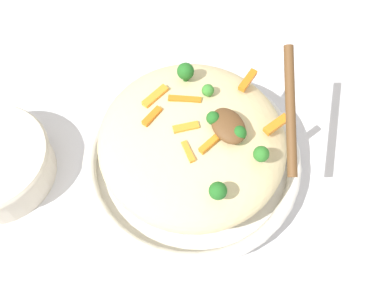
% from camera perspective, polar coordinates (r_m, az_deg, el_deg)
% --- Properties ---
extents(ground_plane, '(2.40, 2.40, 0.00)m').
position_cam_1_polar(ground_plane, '(0.71, 0.00, -2.94)').
color(ground_plane, silver).
extents(serving_bowl, '(0.32, 0.32, 0.04)m').
position_cam_1_polar(serving_bowl, '(0.69, 0.00, -2.07)').
color(serving_bowl, white).
rests_on(serving_bowl, ground_plane).
extents(pasta_mound, '(0.26, 0.26, 0.09)m').
position_cam_1_polar(pasta_mound, '(0.64, 0.00, 0.28)').
color(pasta_mound, beige).
rests_on(pasta_mound, serving_bowl).
extents(carrot_piece_0, '(0.02, 0.03, 0.01)m').
position_cam_1_polar(carrot_piece_0, '(0.61, -4.90, 3.38)').
color(carrot_piece_0, orange).
rests_on(carrot_piece_0, pasta_mound).
extents(carrot_piece_1, '(0.02, 0.04, 0.01)m').
position_cam_1_polar(carrot_piece_1, '(0.58, 2.38, 0.24)').
color(carrot_piece_1, orange).
rests_on(carrot_piece_1, pasta_mound).
extents(carrot_piece_2, '(0.03, 0.04, 0.01)m').
position_cam_1_polar(carrot_piece_2, '(0.65, 6.79, 7.72)').
color(carrot_piece_2, orange).
rests_on(carrot_piece_2, pasta_mound).
extents(carrot_piece_3, '(0.02, 0.03, 0.01)m').
position_cam_1_polar(carrot_piece_3, '(0.60, -0.91, 2.33)').
color(carrot_piece_3, orange).
rests_on(carrot_piece_3, pasta_mound).
extents(carrot_piece_4, '(0.03, 0.01, 0.01)m').
position_cam_1_polar(carrot_piece_4, '(0.58, -0.47, -0.97)').
color(carrot_piece_4, orange).
rests_on(carrot_piece_4, pasta_mound).
extents(carrot_piece_5, '(0.02, 0.04, 0.01)m').
position_cam_1_polar(carrot_piece_5, '(0.61, 10.22, 2.35)').
color(carrot_piece_5, orange).
rests_on(carrot_piece_5, pasta_mound).
extents(carrot_piece_6, '(0.02, 0.04, 0.01)m').
position_cam_1_polar(carrot_piece_6, '(0.63, -4.49, 5.80)').
color(carrot_piece_6, orange).
rests_on(carrot_piece_6, pasta_mound).
extents(carrot_piece_7, '(0.03, 0.04, 0.01)m').
position_cam_1_polar(carrot_piece_7, '(0.62, -0.90, 5.46)').
color(carrot_piece_7, orange).
rests_on(carrot_piece_7, pasta_mound).
extents(broccoli_floret_0, '(0.02, 0.02, 0.03)m').
position_cam_1_polar(broccoli_floret_0, '(0.55, 3.17, -5.73)').
color(broccoli_floret_0, '#205B1C').
rests_on(broccoli_floret_0, pasta_mound).
extents(broccoli_floret_1, '(0.02, 0.02, 0.02)m').
position_cam_1_polar(broccoli_floret_1, '(0.58, 8.42, -1.23)').
color(broccoli_floret_1, '#296820').
rests_on(broccoli_floret_1, pasta_mound).
extents(broccoli_floret_2, '(0.02, 0.02, 0.03)m').
position_cam_1_polar(broccoli_floret_2, '(0.64, -0.79, 8.81)').
color(broccoli_floret_2, '#205B1C').
rests_on(broccoli_floret_2, pasta_mound).
extents(broccoli_floret_3, '(0.02, 0.02, 0.03)m').
position_cam_1_polar(broccoli_floret_3, '(0.58, 5.70, 1.29)').
color(broccoli_floret_3, '#205B1C').
rests_on(broccoli_floret_3, pasta_mound).
extents(broccoli_floret_4, '(0.02, 0.02, 0.02)m').
position_cam_1_polar(broccoli_floret_4, '(0.62, 1.95, 6.53)').
color(broccoli_floret_4, '#377928').
rests_on(broccoli_floret_4, pasta_mound).
extents(broccoli_floret_5, '(0.02, 0.02, 0.02)m').
position_cam_1_polar(broccoli_floret_5, '(0.59, 2.58, 3.16)').
color(broccoli_floret_5, '#205B1C').
rests_on(broccoli_floret_5, pasta_mound).
extents(serving_spoon, '(0.14, 0.12, 0.08)m').
position_cam_1_polar(serving_spoon, '(0.58, 7.08, 2.85)').
color(serving_spoon, brown).
rests_on(serving_spoon, pasta_mound).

